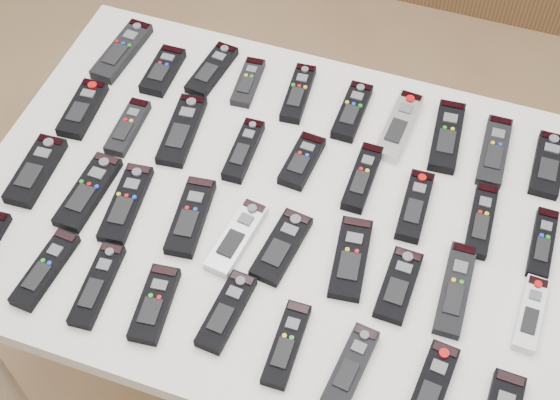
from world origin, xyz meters
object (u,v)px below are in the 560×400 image
(remote_15, at_px, (362,178))
(remote_30, at_px, (45,269))
(remote_5, at_px, (352,111))
(remote_19, at_px, (36,171))
(remote_6, at_px, (399,126))
(remote_27, at_px, (455,289))
(remote_11, at_px, (128,127))
(remote_0, at_px, (122,51))
(remote_3, at_px, (248,82))
(remote_7, at_px, (447,136))
(remote_23, at_px, (237,237))
(remote_35, at_px, (351,367))
(remote_33, at_px, (226,311))
(remote_26, at_px, (398,285))
(remote_22, at_px, (191,217))
(remote_34, at_px, (287,344))
(remote_31, at_px, (97,285))
(remote_2, at_px, (212,70))
(remote_12, at_px, (182,130))
(remote_24, at_px, (281,247))
(remote_32, at_px, (155,304))
(remote_28, at_px, (530,314))
(remote_36, at_px, (431,389))
(remote_4, at_px, (298,93))
(remote_20, at_px, (88,192))
(remote_13, at_px, (244,150))
(table, at_px, (280,222))
(remote_25, at_px, (351,258))
(remote_9, at_px, (548,165))
(remote_18, at_px, (542,243))
(remote_16, at_px, (415,206))
(remote_14, at_px, (302,161))
(remote_17, at_px, (481,220))
(remote_1, at_px, (163,71))

(remote_15, xyz_separation_m, remote_30, (-0.51, -0.41, -0.00))
(remote_5, relative_size, remote_19, 0.93)
(remote_6, distance_m, remote_27, 0.41)
(remote_11, bearing_deg, remote_0, 116.90)
(remote_3, bearing_deg, remote_6, -7.77)
(remote_7, distance_m, remote_27, 0.38)
(remote_23, height_order, remote_35, remote_35)
(remote_33, height_order, remote_35, same)
(remote_0, distance_m, remote_5, 0.57)
(remote_23, xyz_separation_m, remote_26, (0.33, -0.00, 0.00))
(remote_22, height_order, remote_34, remote_22)
(remote_26, distance_m, remote_31, 0.57)
(remote_2, relative_size, remote_12, 0.86)
(remote_24, bearing_deg, remote_12, 151.84)
(remote_3, relative_size, remote_32, 0.92)
(remote_27, distance_m, remote_34, 0.34)
(remote_28, distance_m, remote_36, 0.25)
(remote_4, relative_size, remote_20, 0.89)
(remote_13, xyz_separation_m, remote_27, (0.49, -0.18, -0.00))
(table, relative_size, remote_31, 7.04)
(remote_5, relative_size, remote_35, 1.02)
(remote_0, distance_m, remote_4, 0.44)
(remote_0, height_order, remote_25, remote_0)
(remote_9, xyz_separation_m, remote_18, (0.02, -0.20, -0.00))
(remote_4, distance_m, remote_32, 0.60)
(remote_4, xyz_separation_m, remote_16, (0.32, -0.22, 0.00))
(remote_23, height_order, remote_30, remote_30)
(remote_2, relative_size, remote_13, 1.02)
(remote_11, bearing_deg, remote_2, 62.65)
(remote_0, distance_m, remote_11, 0.24)
(remote_3, distance_m, remote_26, 0.61)
(remote_11, height_order, remote_22, remote_22)
(remote_23, relative_size, remote_27, 0.89)
(remote_11, xyz_separation_m, remote_14, (0.39, 0.03, 0.00))
(remote_5, xyz_separation_m, remote_30, (-0.44, -0.58, -0.00))
(remote_27, bearing_deg, remote_18, 46.97)
(remote_16, bearing_deg, remote_28, -35.03)
(remote_22, xyz_separation_m, remote_32, (0.01, -0.20, -0.00))
(remote_3, bearing_deg, remote_33, -78.06)
(remote_2, xyz_separation_m, remote_17, (0.67, -0.22, 0.00))
(remote_17, height_order, remote_31, remote_17)
(remote_6, distance_m, remote_22, 0.50)
(remote_1, height_order, remote_24, remote_1)
(remote_12, bearing_deg, remote_31, -95.91)
(remote_2, relative_size, remote_3, 1.16)
(remote_9, height_order, remote_17, remote_17)
(remote_36, bearing_deg, remote_17, 92.95)
(remote_27, bearing_deg, remote_20, -179.73)
(remote_31, height_order, remote_36, remote_36)
(remote_3, distance_m, remote_13, 0.20)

